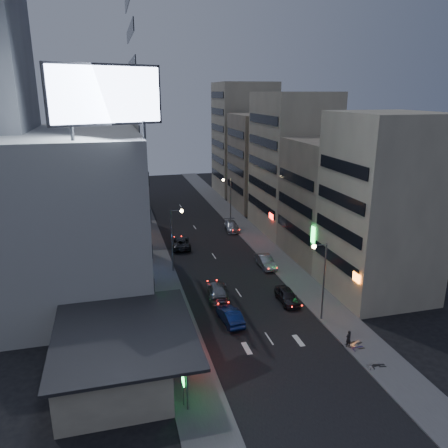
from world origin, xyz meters
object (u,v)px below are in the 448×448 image
object	(u,v)px
parked_car_right_mid	(265,261)
scooter_silver_a	(378,357)
road_car_blue	(230,316)
person	(348,339)
parked_car_right_far	(232,226)
road_car_silver	(218,291)
parked_car_left	(181,243)
parked_car_right_near	(287,296)
scooter_blue	(363,341)
scooter_black_b	(354,336)
scooter_silver_b	(358,335)
scooter_black_a	(385,358)

from	to	relation	value
parked_car_right_mid	scooter_silver_a	world-z (taller)	parked_car_right_mid
road_car_blue	person	distance (m)	11.38
parked_car_right_far	road_car_silver	distance (m)	24.67
parked_car_left	scooter_silver_a	distance (m)	34.55
road_car_silver	person	bearing A→B (deg)	134.04
parked_car_right_mid	road_car_silver	world-z (taller)	road_car_silver
parked_car_right_mid	road_car_blue	bearing A→B (deg)	-123.63
parked_car_right_near	road_car_silver	bearing A→B (deg)	158.18
road_car_silver	scooter_blue	xyz separation A→B (m)	(10.15, -12.91, -0.15)
parked_car_right_near	scooter_black_b	bearing A→B (deg)	-70.19
parked_car_right_far	scooter_silver_b	bearing A→B (deg)	-80.55
parked_car_right_far	person	size ratio (longest dim) A/B	3.31
parked_car_right_near	scooter_blue	xyz separation A→B (m)	(3.17, -9.84, -0.12)
parked_car_right_far	road_car_blue	xyz separation A→B (m)	(-8.32, -29.00, 0.00)
road_car_silver	person	distance (m)	15.43
parked_car_right_near	scooter_black_a	size ratio (longest dim) A/B	2.59
parked_car_left	road_car_silver	size ratio (longest dim) A/B	1.03
parked_car_right_near	parked_car_right_mid	size ratio (longest dim) A/B	0.96
parked_car_right_mid	road_car_blue	xyz separation A→B (m)	(-8.32, -12.76, -0.01)
scooter_black_a	scooter_silver_a	xyz separation A→B (m)	(-0.50, 0.28, -0.00)
parked_car_left	person	size ratio (longest dim) A/B	3.58
parked_car_left	scooter_black_b	size ratio (longest dim) A/B	3.21
parked_car_right_near	parked_car_right_far	distance (m)	26.38
person	scooter_silver_b	distance (m)	1.55
road_car_blue	scooter_silver_b	world-z (taller)	road_car_blue
parked_car_right_far	scooter_black_a	world-z (taller)	parked_car_right_far
scooter_silver_b	scooter_black_b	bearing A→B (deg)	61.67
parked_car_left	scooter_blue	size ratio (longest dim) A/B	3.29
parked_car_left	parked_car_right_far	bearing A→B (deg)	-141.38
parked_car_right_far	scooter_silver_b	world-z (taller)	parked_car_right_far
road_car_silver	scooter_silver_a	xyz separation A→B (m)	(9.94, -15.51, -0.14)
scooter_black_b	road_car_silver	bearing A→B (deg)	24.72
road_car_silver	scooter_black_b	size ratio (longest dim) A/B	3.11
parked_car_right_far	parked_car_right_near	bearing A→B (deg)	-86.49
parked_car_right_mid	road_car_blue	size ratio (longest dim) A/B	1.02
road_car_blue	scooter_silver_a	world-z (taller)	road_car_blue
parked_car_left	scooter_black_b	distance (m)	31.23
parked_car_right_mid	road_car_silver	bearing A→B (deg)	-139.67
scooter_blue	parked_car_right_far	bearing A→B (deg)	4.15
scooter_silver_a	scooter_black_b	size ratio (longest dim) A/B	0.98
parked_car_right_mid	scooter_blue	world-z (taller)	parked_car_right_mid
parked_car_right_near	parked_car_right_mid	bearing A→B (deg)	85.36
road_car_silver	scooter_black_a	distance (m)	18.92
road_car_blue	road_car_silver	xyz separation A→B (m)	(0.17, 5.71, 0.03)
road_car_silver	scooter_silver_a	size ratio (longest dim) A/B	3.17
road_car_silver	scooter_black_b	xyz separation A→B (m)	(9.85, -12.00, -0.13)
scooter_black_b	parked_car_right_far	bearing A→B (deg)	-11.90
parked_car_left	parked_car_right_far	distance (m)	11.31
parked_car_right_near	scooter_black_a	xyz separation A→B (m)	(3.46, -12.71, -0.11)
parked_car_right_mid	person	world-z (taller)	person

